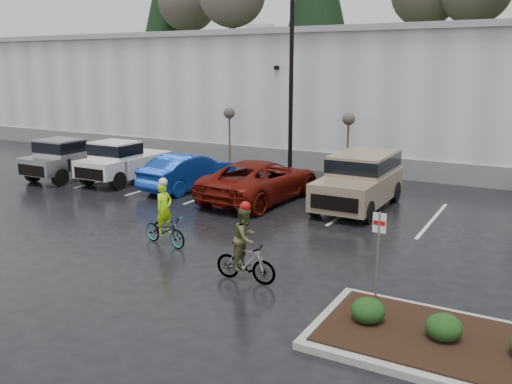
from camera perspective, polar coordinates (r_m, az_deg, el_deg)
The scene contains 16 objects.
ground at distance 14.13m, azimuth -2.91°, elevation -8.94°, with size 120.00×120.00×0.00m, color black.
warehouse at distance 33.84m, azimuth 17.40°, elevation 9.78°, with size 60.50×15.50×7.20m.
wooded_ridge at distance 56.56m, azimuth 22.31°, elevation 9.88°, with size 80.00×25.00×6.00m, color #233F1A.
lamppost at distance 25.56m, azimuth 3.75°, elevation 13.99°, with size 0.50×1.00×9.22m.
sapling_west at distance 28.47m, azimuth -2.82°, elevation 7.96°, with size 0.60×0.60×3.20m.
sapling_mid at distance 25.66m, azimuth 9.71°, elevation 7.22°, with size 0.60×0.60×3.20m.
shrub_a at distance 11.60m, azimuth 11.71°, elevation -12.13°, with size 0.70×0.70×0.52m, color black.
shrub_b at distance 11.31m, azimuth 19.17°, elevation -13.31°, with size 0.70×0.70×0.52m, color black.
fire_lane_sign at distance 12.35m, azimuth 12.73°, elevation -5.61°, with size 0.30×0.05×2.20m.
pickup_silver at distance 27.70m, azimuth -18.46°, elevation 3.51°, with size 2.10×5.20×1.96m, color #98999F, non-canonical shape.
pickup_white at distance 26.23m, azimuth -13.17°, elevation 3.33°, with size 2.10×5.20×1.96m, color white, non-canonical shape.
car_blue at distance 23.89m, azimuth -7.07°, elevation 2.17°, with size 1.67×4.80×1.58m, color #0E359A.
car_red at distance 21.71m, azimuth 0.49°, elevation 1.25°, with size 2.74×5.93×1.65m, color #671109.
suv_tan at distance 20.81m, azimuth 10.74°, elevation 1.07°, with size 2.20×5.10×2.06m, color gray, non-canonical shape.
cyclist_hivis at distance 16.57m, azimuth -9.58°, elevation -3.34°, with size 1.79×0.90×2.08m.
cyclist_olive at distance 13.58m, azimuth -1.11°, elevation -6.36°, with size 1.62×0.78×2.08m.
Camera 1 is at (6.97, -11.08, 5.32)m, focal length 38.00 mm.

